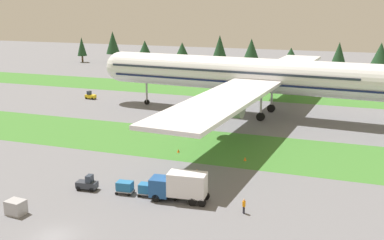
# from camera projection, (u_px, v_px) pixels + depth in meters

# --- Properties ---
(ground_plane) EXTENTS (400.00, 400.00, 0.00)m
(ground_plane) POSITION_uv_depth(u_px,v_px,m) (54.00, 237.00, 46.69)
(ground_plane) COLOR slate
(grass_strip_near) EXTENTS (320.00, 17.75, 0.01)m
(grass_strip_near) POSITION_uv_depth(u_px,v_px,m) (178.00, 142.00, 78.19)
(grass_strip_near) COLOR #3D752D
(grass_strip_near) RESTS_ON ground
(grass_strip_far) EXTENTS (320.00, 17.75, 0.01)m
(grass_strip_far) POSITION_uv_depth(u_px,v_px,m) (243.00, 93.00, 121.58)
(grass_strip_far) COLOR #3D752D
(grass_strip_far) RESTS_ON ground
(airliner) EXTENTS (71.91, 88.39, 23.77)m
(airliner) POSITION_uv_depth(u_px,v_px,m) (257.00, 75.00, 94.95)
(airliner) COLOR white
(airliner) RESTS_ON ground
(baggage_tug) EXTENTS (2.72, 1.56, 1.97)m
(baggage_tug) POSITION_uv_depth(u_px,v_px,m) (87.00, 184.00, 58.24)
(baggage_tug) COLOR #2D333D
(baggage_tug) RESTS_ON ground
(cargo_dolly_lead) EXTENTS (2.34, 1.71, 1.55)m
(cargo_dolly_lead) POSITION_uv_depth(u_px,v_px,m) (125.00, 186.00, 57.06)
(cargo_dolly_lead) COLOR #A3A3A8
(cargo_dolly_lead) RESTS_ON ground
(cargo_dolly_second) EXTENTS (2.34, 1.71, 1.55)m
(cargo_dolly_second) POSITION_uv_depth(u_px,v_px,m) (147.00, 189.00, 56.39)
(cargo_dolly_second) COLOR #A3A3A8
(cargo_dolly_second) RESTS_ON ground
(cargo_dolly_third) EXTENTS (2.34, 1.71, 1.55)m
(cargo_dolly_third) POSITION_uv_depth(u_px,v_px,m) (170.00, 191.00, 55.73)
(cargo_dolly_third) COLOR #A3A3A8
(cargo_dolly_third) RESTS_ON ground
(catering_truck) EXTENTS (7.14, 2.95, 3.58)m
(catering_truck) POSITION_uv_depth(u_px,v_px,m) (180.00, 185.00, 54.71)
(catering_truck) COLOR #1E4C8E
(catering_truck) RESTS_ON ground
(pushback_tractor) EXTENTS (2.69, 1.50, 1.97)m
(pushback_tractor) POSITION_uv_depth(u_px,v_px,m) (90.00, 96.00, 113.33)
(pushback_tractor) COLOR yellow
(pushback_tractor) RESTS_ON ground
(ground_crew_marshaller) EXTENTS (0.56, 0.36, 1.74)m
(ground_crew_marshaller) POSITION_uv_depth(u_px,v_px,m) (197.00, 175.00, 60.74)
(ground_crew_marshaller) COLOR black
(ground_crew_marshaller) RESTS_ON ground
(ground_crew_loader) EXTENTS (0.36, 0.49, 1.74)m
(ground_crew_loader) POSITION_uv_depth(u_px,v_px,m) (244.00, 205.00, 51.65)
(ground_crew_loader) COLOR black
(ground_crew_loader) RESTS_ON ground
(uld_container_1) EXTENTS (2.14, 1.78, 1.63)m
(uld_container_1) POSITION_uv_depth(u_px,v_px,m) (16.00, 207.00, 51.50)
(uld_container_1) COLOR #A3A3A8
(uld_container_1) RESTS_ON ground
(taxiway_marker_0) EXTENTS (0.44, 0.44, 0.55)m
(taxiway_marker_0) POSITION_uv_depth(u_px,v_px,m) (245.00, 159.00, 69.14)
(taxiway_marker_0) COLOR orange
(taxiway_marker_0) RESTS_ON ground
(taxiway_marker_1) EXTENTS (0.44, 0.44, 0.54)m
(taxiway_marker_1) POSITION_uv_depth(u_px,v_px,m) (178.00, 151.00, 72.93)
(taxiway_marker_1) COLOR orange
(taxiway_marker_1) RESTS_ON ground
(distant_tree_line) EXTENTS (154.76, 11.50, 12.15)m
(distant_tree_line) POSITION_uv_depth(u_px,v_px,m) (262.00, 51.00, 160.85)
(distant_tree_line) COLOR #4C3823
(distant_tree_line) RESTS_ON ground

